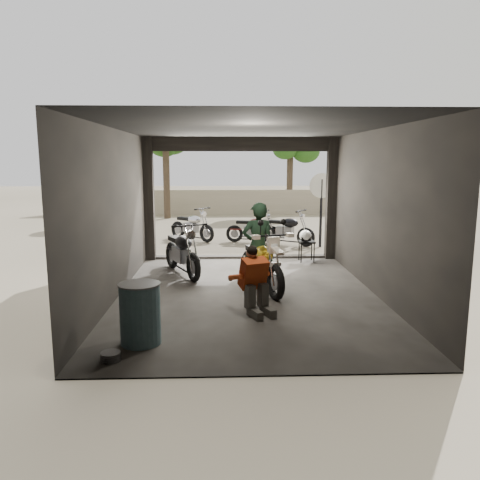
{
  "coord_description": "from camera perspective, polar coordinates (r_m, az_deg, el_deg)",
  "views": [
    {
      "loc": [
        -0.47,
        -8.82,
        2.61
      ],
      "look_at": [
        -0.12,
        0.6,
        1.0
      ],
      "focal_mm": 35.0,
      "sensor_mm": 36.0,
      "label": 1
    }
  ],
  "objects": [
    {
      "name": "outside_bike_c",
      "position": [
        14.6,
        5.67,
        1.57
      ],
      "size": [
        1.76,
        1.47,
        1.12
      ],
      "primitive_type": null,
      "rotation": [
        0.0,
        0.0,
        1.0
      ],
      "color": "black",
      "rests_on": "ground"
    },
    {
      "name": "ground",
      "position": [
        9.21,
        0.91,
        -6.77
      ],
      "size": [
        80.0,
        80.0,
        0.0
      ],
      "primitive_type": "plane",
      "color": "#7A6D56",
      "rests_on": "ground"
    },
    {
      "name": "tree_right",
      "position": [
        23.07,
        6.17,
        11.98
      ],
      "size": [
        2.2,
        2.2,
        5.0
      ],
      "color": "#382B1E",
      "rests_on": "ground"
    },
    {
      "name": "stool",
      "position": [
        12.2,
        8.13,
        -0.48
      ],
      "size": [
        0.4,
        0.4,
        0.55
      ],
      "rotation": [
        0.0,
        0.0,
        -0.09
      ],
      "color": "black",
      "rests_on": "ground"
    },
    {
      "name": "mechanic",
      "position": [
        7.95,
        2.04,
        -5.2
      ],
      "size": [
        0.83,
        0.94,
        1.13
      ],
      "primitive_type": null,
      "rotation": [
        0.0,
        0.0,
        0.4
      ],
      "color": "#D24C1C",
      "rests_on": "ground"
    },
    {
      "name": "sign_post",
      "position": [
        14.29,
        9.9,
        5.08
      ],
      "size": [
        0.75,
        0.08,
        2.24
      ],
      "rotation": [
        0.0,
        0.0,
        0.05
      ],
      "color": "black",
      "rests_on": "ground"
    },
    {
      "name": "garage",
      "position": [
        9.47,
        0.76,
        1.61
      ],
      "size": [
        7.0,
        7.13,
        3.2
      ],
      "color": "#2D2B28",
      "rests_on": "ground"
    },
    {
      "name": "outside_bike_a",
      "position": [
        15.42,
        -5.89,
        1.98
      ],
      "size": [
        1.69,
        1.57,
        1.11
      ],
      "primitive_type": null,
      "rotation": [
        0.0,
        0.0,
        0.87
      ],
      "color": "black",
      "rests_on": "ground"
    },
    {
      "name": "helmet",
      "position": [
        12.11,
        7.98,
        0.52
      ],
      "size": [
        0.41,
        0.42,
        0.3
      ],
      "primitive_type": "ellipsoid",
      "rotation": [
        0.0,
        0.0,
        0.39
      ],
      "color": "white",
      "rests_on": "stool"
    },
    {
      "name": "outside_bike_b",
      "position": [
        14.93,
        1.63,
        1.64
      ],
      "size": [
        1.64,
        0.94,
        1.04
      ],
      "primitive_type": null,
      "rotation": [
        0.0,
        0.0,
        1.36
      ],
      "color": "#491411",
      "rests_on": "ground"
    },
    {
      "name": "tree_left",
      "position": [
        21.51,
        -9.11,
        13.23
      ],
      "size": [
        2.2,
        2.2,
        5.6
      ],
      "color": "#382B1E",
      "rests_on": "ground"
    },
    {
      "name": "boundary_wall",
      "position": [
        22.91,
        -0.94,
        4.65
      ],
      "size": [
        18.0,
        0.3,
        1.2
      ],
      "primitive_type": "cube",
      "color": "gray",
      "rests_on": "ground"
    },
    {
      "name": "left_bike",
      "position": [
        10.77,
        -7.11,
        -1.03
      ],
      "size": [
        1.45,
        1.99,
        1.24
      ],
      "primitive_type": null,
      "rotation": [
        0.0,
        0.0,
        0.43
      ],
      "color": "black",
      "rests_on": "ground"
    },
    {
      "name": "oil_drum",
      "position": [
        6.87,
        -12.06,
        -8.88
      ],
      "size": [
        0.58,
        0.58,
        0.89
      ],
      "primitive_type": "cylinder",
      "rotation": [
        0.0,
        0.0,
        0.01
      ],
      "color": "#42646F",
      "rests_on": "ground"
    },
    {
      "name": "main_bike",
      "position": [
        9.4,
        2.62,
        -2.49
      ],
      "size": [
        1.3,
        2.03,
        1.25
      ],
      "primitive_type": null,
      "rotation": [
        0.0,
        0.0,
        0.3
      ],
      "color": "white",
      "rests_on": "ground"
    },
    {
      "name": "rider",
      "position": [
        9.48,
        2.19,
        -0.74
      ],
      "size": [
        0.71,
        0.53,
        1.79
      ],
      "primitive_type": "imported",
      "rotation": [
        0.0,
        0.0,
        3.31
      ],
      "color": "black",
      "rests_on": "ground"
    }
  ]
}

